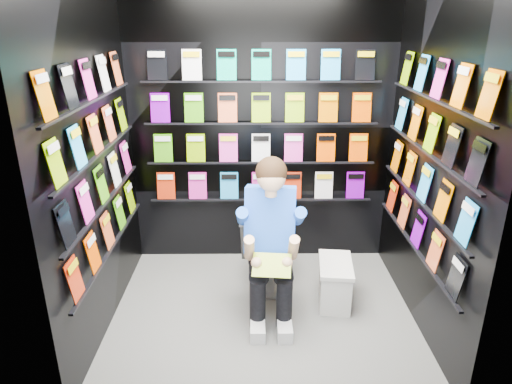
{
  "coord_description": "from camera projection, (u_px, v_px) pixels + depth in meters",
  "views": [
    {
      "loc": [
        -0.09,
        -3.09,
        2.24
      ],
      "look_at": [
        -0.05,
        0.15,
        1.0
      ],
      "focal_mm": 32.0,
      "sensor_mm": 36.0,
      "label": 1
    }
  ],
  "objects": [
    {
      "name": "floor",
      "position": [
        263.0,
        313.0,
        3.69
      ],
      "size": [
        2.4,
        2.4,
        0.0
      ],
      "primitive_type": "plane",
      "color": "slate",
      "rests_on": "ground"
    },
    {
      "name": "wall_back",
      "position": [
        261.0,
        128.0,
        4.16
      ],
      "size": [
        2.4,
        0.04,
        2.6
      ],
      "primitive_type": "cube",
      "color": "black",
      "rests_on": "floor"
    },
    {
      "name": "wall_front",
      "position": [
        269.0,
        217.0,
        2.29
      ],
      "size": [
        2.4,
        0.04,
        2.6
      ],
      "primitive_type": "cube",
      "color": "black",
      "rests_on": "floor"
    },
    {
      "name": "wall_left",
      "position": [
        94.0,
        160.0,
        3.22
      ],
      "size": [
        0.04,
        2.0,
        2.6
      ],
      "primitive_type": "cube",
      "color": "black",
      "rests_on": "floor"
    },
    {
      "name": "wall_right",
      "position": [
        432.0,
        159.0,
        3.24
      ],
      "size": [
        0.04,
        2.0,
        2.6
      ],
      "primitive_type": "cube",
      "color": "black",
      "rests_on": "floor"
    },
    {
      "name": "comics_back",
      "position": [
        261.0,
        128.0,
        4.13
      ],
      "size": [
        2.1,
        0.06,
        1.37
      ],
      "primitive_type": null,
      "color": "#E5592B",
      "rests_on": "wall_back"
    },
    {
      "name": "comics_left",
      "position": [
        98.0,
        159.0,
        3.21
      ],
      "size": [
        0.06,
        1.7,
        1.37
      ],
      "primitive_type": null,
      "color": "#E5592B",
      "rests_on": "wall_left"
    },
    {
      "name": "comics_right",
      "position": [
        428.0,
        159.0,
        3.24
      ],
      "size": [
        0.06,
        1.7,
        1.37
      ],
      "primitive_type": null,
      "color": "#E5592B",
      "rests_on": "wall_right"
    },
    {
      "name": "toilet",
      "position": [
        268.0,
        244.0,
        4.03
      ],
      "size": [
        0.49,
        0.79,
        0.73
      ],
      "primitive_type": "imported",
      "rotation": [
        0.0,
        0.0,
        3.04
      ],
      "color": "white",
      "rests_on": "floor"
    },
    {
      "name": "longbox",
      "position": [
        335.0,
        284.0,
        3.79
      ],
      "size": [
        0.29,
        0.47,
        0.33
      ],
      "primitive_type": "cube",
      "rotation": [
        0.0,
        0.0,
        -0.11
      ],
      "color": "silver",
      "rests_on": "floor"
    },
    {
      "name": "longbox_lid",
      "position": [
        336.0,
        265.0,
        3.73
      ],
      "size": [
        0.32,
        0.49,
        0.03
      ],
      "primitive_type": "cube",
      "rotation": [
        0.0,
        0.0,
        -0.11
      ],
      "color": "silver",
      "rests_on": "longbox"
    },
    {
      "name": "reader",
      "position": [
        270.0,
        220.0,
        3.53
      ],
      "size": [
        0.6,
        0.82,
        1.41
      ],
      "primitive_type": null,
      "rotation": [
        0.0,
        0.0,
        -0.1
      ],
      "color": "blue",
      "rests_on": "toilet"
    },
    {
      "name": "held_comic",
      "position": [
        272.0,
        265.0,
        3.27
      ],
      "size": [
        0.29,
        0.19,
        0.12
      ],
      "primitive_type": "cube",
      "rotation": [
        -0.96,
        0.0,
        -0.1
      ],
      "color": "green",
      "rests_on": "reader"
    }
  ]
}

